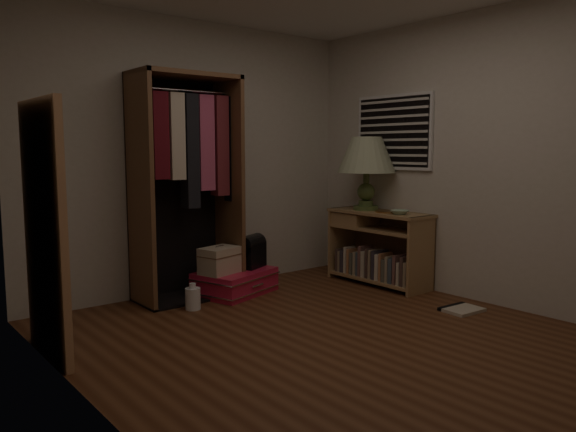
# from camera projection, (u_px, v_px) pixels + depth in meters

# --- Properties ---
(ground) EXTENTS (4.00, 4.00, 0.00)m
(ground) POSITION_uv_depth(u_px,v_px,m) (338.00, 341.00, 4.05)
(ground) COLOR #502A17
(ground) RESTS_ON ground
(room_walls) EXTENTS (3.52, 4.02, 2.60)m
(room_walls) POSITION_uv_depth(u_px,v_px,m) (344.00, 132.00, 3.96)
(room_walls) COLOR beige
(room_walls) RESTS_ON ground
(console_bookshelf) EXTENTS (0.42, 1.12, 0.75)m
(console_bookshelf) POSITION_uv_depth(u_px,v_px,m) (375.00, 246.00, 5.77)
(console_bookshelf) COLOR #9B754B
(console_bookshelf) RESTS_ON ground
(open_wardrobe) EXTENTS (1.04, 0.50, 2.05)m
(open_wardrobe) POSITION_uv_depth(u_px,v_px,m) (189.00, 166.00, 5.14)
(open_wardrobe) COLOR brown
(open_wardrobe) RESTS_ON ground
(floor_mirror) EXTENTS (0.06, 0.80, 1.70)m
(floor_mirror) POSITION_uv_depth(u_px,v_px,m) (45.00, 231.00, 3.66)
(floor_mirror) COLOR tan
(floor_mirror) RESTS_ON ground
(pink_suitcase) EXTENTS (0.87, 0.73, 0.23)m
(pink_suitcase) POSITION_uv_depth(u_px,v_px,m) (235.00, 282.00, 5.38)
(pink_suitcase) COLOR red
(pink_suitcase) RESTS_ON ground
(train_case) EXTENTS (0.42, 0.34, 0.26)m
(train_case) POSITION_uv_depth(u_px,v_px,m) (220.00, 260.00, 5.22)
(train_case) COLOR #BFAB91
(train_case) RESTS_ON pink_suitcase
(black_bag) EXTENTS (0.35, 0.30, 0.32)m
(black_bag) POSITION_uv_depth(u_px,v_px,m) (251.00, 251.00, 5.49)
(black_bag) COLOR black
(black_bag) RESTS_ON pink_suitcase
(table_lamp) EXTENTS (0.80, 0.80, 0.75)m
(table_lamp) POSITION_uv_depth(u_px,v_px,m) (367.00, 157.00, 5.78)
(table_lamp) COLOR #42572A
(table_lamp) RESTS_ON console_bookshelf
(brass_tray) EXTENTS (0.32, 0.32, 0.01)m
(brass_tray) POSITION_uv_depth(u_px,v_px,m) (388.00, 212.00, 5.61)
(brass_tray) COLOR #AF7A43
(brass_tray) RESTS_ON console_bookshelf
(ceramic_bowl) EXTENTS (0.22, 0.22, 0.04)m
(ceramic_bowl) POSITION_uv_depth(u_px,v_px,m) (400.00, 212.00, 5.43)
(ceramic_bowl) COLOR #9AB99C
(ceramic_bowl) RESTS_ON console_bookshelf
(white_jug) EXTENTS (0.16, 0.16, 0.23)m
(white_jug) POSITION_uv_depth(u_px,v_px,m) (193.00, 298.00, 4.84)
(white_jug) COLOR white
(white_jug) RESTS_ON ground
(floor_book) EXTENTS (0.34, 0.28, 0.03)m
(floor_book) POSITION_uv_depth(u_px,v_px,m) (460.00, 309.00, 4.81)
(floor_book) COLOR beige
(floor_book) RESTS_ON ground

